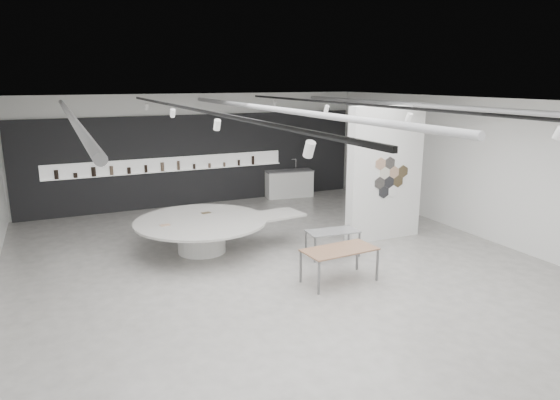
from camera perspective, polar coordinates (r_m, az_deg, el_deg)
name	(u,v)px	position (r m, az deg, el deg)	size (l,w,h in m)	color
room	(279,182)	(10.98, -0.16, 2.13)	(12.02, 14.02, 3.82)	#A4A09A
back_wall_display	(196,160)	(17.52, -9.58, 4.51)	(11.80, 0.27, 3.10)	black
partition_column	(385,174)	(13.69, 11.91, 2.96)	(2.20, 0.38, 3.60)	white
display_island	(204,231)	(12.73, -8.66, -3.48)	(4.49, 3.66, 0.85)	white
sample_table_wood	(340,251)	(10.78, 6.83, -5.85)	(1.63, 0.90, 0.74)	#896046
sample_table_stone	(333,233)	(12.33, 6.04, -3.77)	(1.30, 0.73, 0.65)	gray
kitchen_counter	(289,184)	(18.51, 1.03, 1.90)	(1.83, 0.89, 1.39)	white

